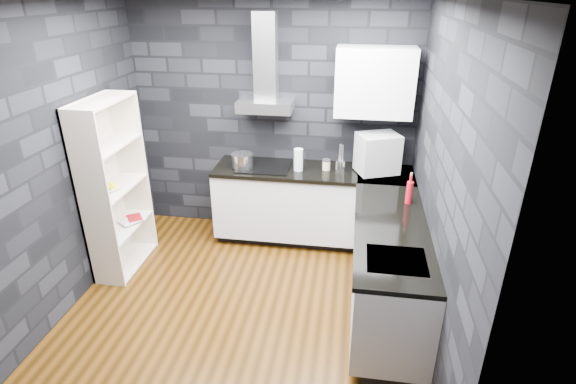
% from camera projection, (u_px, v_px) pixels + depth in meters
% --- Properties ---
extents(ground, '(3.20, 3.20, 0.00)m').
position_uv_depth(ground, '(244.00, 305.00, 4.25)').
color(ground, '#492A0A').
extents(wall_back, '(3.20, 0.05, 2.70)m').
position_uv_depth(wall_back, '(273.00, 120.00, 5.14)').
color(wall_back, black).
rests_on(wall_back, ground).
extents(wall_front, '(3.20, 0.05, 2.70)m').
position_uv_depth(wall_front, '(155.00, 297.00, 2.23)').
color(wall_front, black).
rests_on(wall_front, ground).
extents(wall_left, '(0.05, 3.20, 2.70)m').
position_uv_depth(wall_left, '(57.00, 163.00, 3.91)').
color(wall_left, black).
rests_on(wall_left, ground).
extents(wall_right, '(0.05, 3.20, 2.70)m').
position_uv_depth(wall_right, '(442.00, 186.00, 3.46)').
color(wall_right, black).
rests_on(wall_right, ground).
extents(toekick_back, '(2.18, 0.50, 0.10)m').
position_uv_depth(toekick_back, '(312.00, 234.00, 5.37)').
color(toekick_back, black).
rests_on(toekick_back, ground).
extents(toekick_right, '(0.50, 1.78, 0.10)m').
position_uv_depth(toekick_right, '(388.00, 308.00, 4.14)').
color(toekick_right, black).
rests_on(toekick_right, ground).
extents(counter_back_cab, '(2.20, 0.60, 0.76)m').
position_uv_depth(counter_back_cab, '(312.00, 203.00, 5.15)').
color(counter_back_cab, silver).
rests_on(counter_back_cab, ground).
extents(counter_right_cab, '(0.60, 1.80, 0.76)m').
position_uv_depth(counter_right_cab, '(388.00, 269.00, 3.96)').
color(counter_right_cab, silver).
rests_on(counter_right_cab, ground).
extents(counter_back_top, '(2.20, 0.62, 0.04)m').
position_uv_depth(counter_back_top, '(313.00, 171.00, 4.97)').
color(counter_back_top, black).
rests_on(counter_back_top, counter_back_cab).
extents(counter_right_top, '(0.62, 1.80, 0.04)m').
position_uv_depth(counter_right_top, '(391.00, 229.00, 3.80)').
color(counter_right_top, black).
rests_on(counter_right_top, counter_right_cab).
extents(counter_corner_top, '(0.62, 0.62, 0.04)m').
position_uv_depth(counter_corner_top, '(386.00, 175.00, 4.87)').
color(counter_corner_top, black).
rests_on(counter_corner_top, counter_right_cab).
extents(hood_body, '(0.60, 0.34, 0.12)m').
position_uv_depth(hood_body, '(265.00, 106.00, 4.89)').
color(hood_body, '#A5A5A9').
rests_on(hood_body, wall_back).
extents(hood_chimney, '(0.24, 0.20, 0.90)m').
position_uv_depth(hood_chimney, '(266.00, 57.00, 4.74)').
color(hood_chimney, '#A5A5A9').
rests_on(hood_chimney, hood_body).
extents(upper_cabinet, '(0.80, 0.35, 0.70)m').
position_uv_depth(upper_cabinet, '(375.00, 82.00, 4.60)').
color(upper_cabinet, white).
rests_on(upper_cabinet, wall_back).
extents(cooktop, '(0.58, 0.50, 0.01)m').
position_uv_depth(cooktop, '(264.00, 166.00, 5.05)').
color(cooktop, black).
rests_on(cooktop, counter_back_top).
extents(sink_rim, '(0.44, 0.40, 0.01)m').
position_uv_depth(sink_rim, '(397.00, 260.00, 3.34)').
color(sink_rim, '#A5A5A9').
rests_on(sink_rim, counter_right_top).
extents(pot, '(0.31, 0.31, 0.14)m').
position_uv_depth(pot, '(242.00, 161.00, 4.98)').
color(pot, silver).
rests_on(pot, cooktop).
extents(glass_vase, '(0.12, 0.12, 0.25)m').
position_uv_depth(glass_vase, '(298.00, 160.00, 4.90)').
color(glass_vase, silver).
rests_on(glass_vase, counter_back_top).
extents(storage_jar, '(0.09, 0.09, 0.11)m').
position_uv_depth(storage_jar, '(326.00, 165.00, 4.94)').
color(storage_jar, '#CBBA8C').
rests_on(storage_jar, counter_back_top).
extents(utensil_crock, '(0.13, 0.13, 0.13)m').
position_uv_depth(utensil_crock, '(340.00, 166.00, 4.88)').
color(utensil_crock, silver).
rests_on(utensil_crock, counter_back_top).
extents(appliance_garage, '(0.51, 0.46, 0.42)m').
position_uv_depth(appliance_garage, '(377.00, 153.00, 4.79)').
color(appliance_garage, '#AAADB1').
rests_on(appliance_garage, counter_back_top).
extents(red_bottle, '(0.07, 0.07, 0.21)m').
position_uv_depth(red_bottle, '(409.00, 193.00, 4.16)').
color(red_bottle, '#B00F1C').
rests_on(red_bottle, counter_right_top).
extents(bookshelf, '(0.44, 0.84, 1.80)m').
position_uv_depth(bookshelf, '(115.00, 188.00, 4.51)').
color(bookshelf, beige).
rests_on(bookshelf, ground).
extents(fruit_bowl, '(0.25, 0.25, 0.05)m').
position_uv_depth(fruit_bowl, '(110.00, 188.00, 4.43)').
color(fruit_bowl, white).
rests_on(fruit_bowl, bookshelf).
extents(book_red, '(0.13, 0.10, 0.20)m').
position_uv_depth(book_red, '(126.00, 212.00, 4.75)').
color(book_red, maroon).
rests_on(book_red, bookshelf).
extents(book_second, '(0.16, 0.12, 0.25)m').
position_uv_depth(book_second, '(127.00, 208.00, 4.78)').
color(book_second, '#B2B2B2').
rests_on(book_second, bookshelf).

